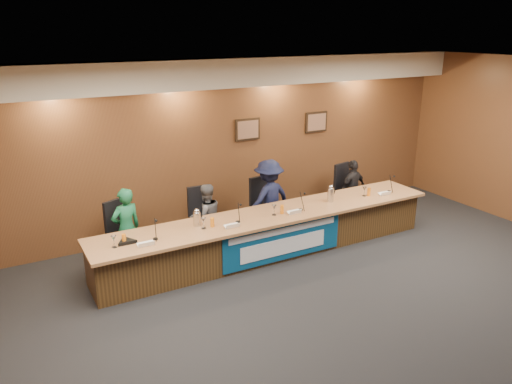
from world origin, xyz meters
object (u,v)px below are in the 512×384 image
panelist_b (206,217)px  office_chair_a (126,237)px  banner (283,242)px  panelist_c (269,199)px  speakerphone (126,241)px  office_chair_c (266,210)px  panelist_a (127,229)px  panelist_d (352,189)px  office_chair_d (349,194)px  carafe_left (197,219)px  office_chair_b (204,222)px  carafe_right (331,195)px  dais_body (271,234)px

panelist_b → office_chair_a: panelist_b is taller
banner → panelist_c: panelist_c is taller
banner → speakerphone: size_ratio=6.88×
office_chair_a → office_chair_c: same height
office_chair_a → panelist_c: bearing=-26.4°
banner → panelist_a: (-2.26, 1.09, 0.29)m
banner → panelist_c: 1.20m
panelist_b → panelist_c: 1.25m
panelist_d → office_chair_a: size_ratio=2.52×
office_chair_c → panelist_d: bearing=-9.2°
panelist_d → office_chair_d: bearing=-101.7°
panelist_c → carafe_left: (-1.66, -0.62, 0.13)m
banner → office_chair_b: bearing=126.7°
office_chair_b → carafe_right: 2.29m
office_chair_b → office_chair_c: bearing=3.1°
office_chair_b → carafe_right: (2.10, -0.81, 0.39)m
banner → office_chair_c: size_ratio=4.58×
dais_body → office_chair_b: 1.19m
dais_body → panelist_c: bearing=62.2°
panelist_b → office_chair_a: (-1.37, 0.10, -0.12)m
panelist_b → office_chair_b: 0.15m
office_chair_b → panelist_a: bearing=-172.8°
dais_body → carafe_left: carafe_left is taller
panelist_c → office_chair_a: (-2.62, 0.10, -0.25)m
panelist_c → office_chair_b: (-1.25, 0.10, -0.25)m
carafe_left → banner: bearing=-19.9°
dais_body → speakerphone: bearing=-178.6°
panelist_b → carafe_left: size_ratio=5.42×
office_chair_a → office_chair_c: 2.62m
office_chair_a → office_chair_b: bearing=-24.2°
panelist_c → carafe_right: 1.12m
panelist_a → panelist_c: 2.62m
panelist_d → panelist_b: bearing=-11.7°
panelist_a → office_chair_b: size_ratio=2.79×
banner → office_chair_d: banner is taller
office_chair_b → carafe_right: size_ratio=1.94×
panelist_d → office_chair_d: size_ratio=2.52×
panelist_d → office_chair_b: (-3.20, 0.10, -0.12)m
carafe_right → speakerphone: size_ratio=0.77×
banner → panelist_c: bearing=71.9°
panelist_d → carafe_left: panelist_d is taller
panelist_b → office_chair_c: bearing=-176.5°
carafe_left → panelist_d: bearing=9.7°
dais_body → panelist_a: 2.38m
office_chair_a → office_chair_d: size_ratio=1.00×
office_chair_d → speakerphone: (-4.77, -0.84, 0.30)m
panelist_d → office_chair_a: (-4.58, 0.10, -0.12)m
carafe_left → dais_body: bearing=-2.6°
office_chair_b → office_chair_c: size_ratio=1.00×
banner → carafe_left: 1.47m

